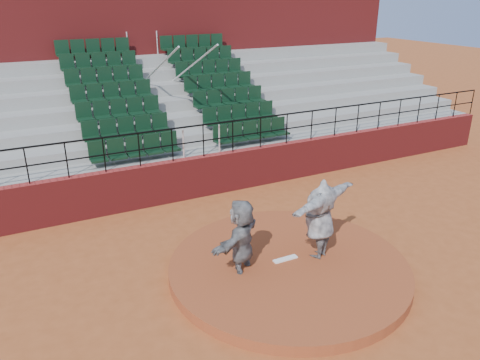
% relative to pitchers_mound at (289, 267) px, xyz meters
% --- Properties ---
extents(ground, '(90.00, 90.00, 0.00)m').
position_rel_pitchers_mound_xyz_m(ground, '(0.00, 0.00, -0.12)').
color(ground, '#9C4B23').
rests_on(ground, ground).
extents(pitchers_mound, '(5.50, 5.50, 0.25)m').
position_rel_pitchers_mound_xyz_m(pitchers_mound, '(0.00, 0.00, 0.00)').
color(pitchers_mound, brown).
rests_on(pitchers_mound, ground).
extents(pitching_rubber, '(0.60, 0.15, 0.03)m').
position_rel_pitchers_mound_xyz_m(pitching_rubber, '(0.00, 0.15, 0.14)').
color(pitching_rubber, white).
rests_on(pitching_rubber, pitchers_mound).
extents(boundary_wall, '(24.00, 0.30, 1.30)m').
position_rel_pitchers_mound_xyz_m(boundary_wall, '(0.00, 5.00, 0.53)').
color(boundary_wall, maroon).
rests_on(boundary_wall, ground).
extents(wall_railing, '(24.04, 0.05, 1.03)m').
position_rel_pitchers_mound_xyz_m(wall_railing, '(0.00, 5.00, 1.90)').
color(wall_railing, black).
rests_on(wall_railing, boundary_wall).
extents(seating_deck, '(24.00, 5.97, 4.63)m').
position_rel_pitchers_mound_xyz_m(seating_deck, '(0.00, 8.65, 1.31)').
color(seating_deck, gray).
rests_on(seating_deck, ground).
extents(press_box_facade, '(24.00, 3.00, 7.10)m').
position_rel_pitchers_mound_xyz_m(press_box_facade, '(0.00, 12.60, 3.43)').
color(press_box_facade, maroon).
rests_on(press_box_facade, ground).
extents(pitcher, '(2.46, 1.51, 1.94)m').
position_rel_pitchers_mound_xyz_m(pitcher, '(0.77, -0.04, 1.10)').
color(pitcher, black).
rests_on(pitcher, pitchers_mound).
extents(fielder, '(1.77, 1.52, 1.93)m').
position_rel_pitchers_mound_xyz_m(fielder, '(-1.08, 0.29, 0.84)').
color(fielder, black).
rests_on(fielder, ground).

